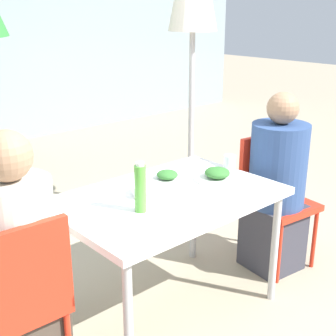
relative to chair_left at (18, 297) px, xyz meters
name	(u,v)px	position (x,y,z in m)	size (l,w,h in m)	color
ground_plane	(168,308)	(0.90, 0.05, -0.52)	(24.00, 24.00, 0.00)	tan
dining_table	(168,205)	(0.90, 0.05, 0.14)	(1.19, 0.80, 0.73)	white
chair_left	(18,297)	(0.00, 0.00, 0.00)	(0.41, 0.41, 0.88)	red
person_left	(20,272)	(0.05, 0.08, 0.06)	(0.34, 0.34, 1.22)	#473D33
chair_right	(272,190)	(1.81, 0.02, 0.00)	(0.45, 0.45, 0.88)	red
person_right	(276,190)	(1.75, -0.06, 0.04)	(0.36, 0.36, 1.19)	#383842
plate_0	(167,177)	(1.03, 0.21, 0.23)	(0.23, 0.23, 0.06)	white
plate_1	(217,175)	(1.26, 0.03, 0.24)	(0.27, 0.27, 0.07)	white
bottle	(140,188)	(0.65, -0.02, 0.33)	(0.06, 0.06, 0.26)	#51A338
drinking_cup	(230,163)	(1.44, 0.09, 0.26)	(0.07, 0.07, 0.10)	white
salad_bowl	(149,191)	(0.81, 0.10, 0.24)	(0.17, 0.17, 0.06)	white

